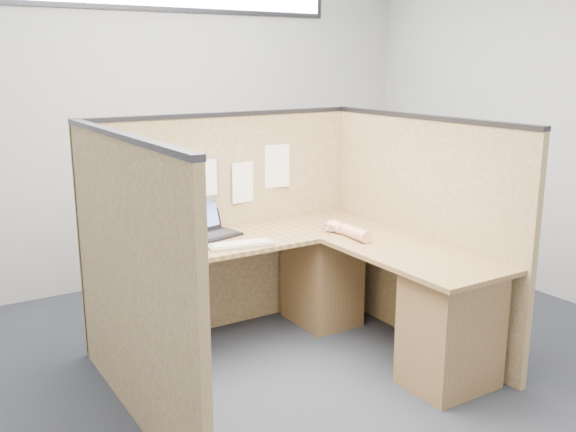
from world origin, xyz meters
TOP-DOWN VIEW (x-y plane):
  - floor at (0.00, 0.00)m, footprint 5.00×5.00m
  - wall_back at (0.00, 2.25)m, footprint 5.00×0.00m
  - cubicle_partitions at (0.00, 0.43)m, footprint 2.06×1.83m
  - l_desk at (0.18, 0.29)m, footprint 1.95×1.75m
  - laptop at (-0.18, 0.86)m, footprint 0.35×0.36m
  - keyboard at (-0.16, 0.49)m, footprint 0.43×0.21m
  - mouse at (0.55, 0.48)m, footprint 0.13×0.10m
  - hand_forearm at (0.56, 0.33)m, footprint 0.12×0.42m
  - blue_poster at (-0.88, 0.97)m, footprint 0.17×0.01m
  - american_flag at (-0.80, 0.96)m, footprint 0.21×0.01m
  - file_holder at (-0.21, 0.94)m, footprint 0.23×0.05m
  - paper_left at (0.38, 0.97)m, footprint 0.24×0.03m
  - paper_right at (0.14, 0.97)m, footprint 0.22×0.03m

SIDE VIEW (x-z plane):
  - floor at x=0.00m, z-range 0.00..0.00m
  - l_desk at x=0.18m, z-range 0.03..0.76m
  - keyboard at x=-0.16m, z-range 0.73..0.76m
  - mouse at x=0.55m, z-range 0.73..0.78m
  - cubicle_partitions at x=0.00m, z-range 0.00..1.53m
  - hand_forearm at x=0.56m, z-range 0.73..0.81m
  - laptop at x=-0.18m, z-range 0.67..0.89m
  - paper_right at x=0.14m, z-range 0.90..1.18m
  - file_holder at x=-0.21m, z-range 0.95..1.24m
  - paper_left at x=0.38m, z-range 0.98..1.28m
  - american_flag at x=-0.80m, z-range 1.04..1.39m
  - blue_poster at x=-0.88m, z-range 1.15..1.37m
  - wall_back at x=0.00m, z-range -1.10..3.90m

